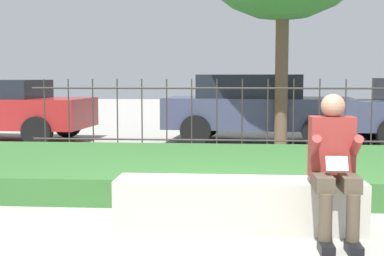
# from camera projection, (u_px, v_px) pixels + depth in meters

# --- Properties ---
(ground_plane) EXTENTS (60.00, 60.00, 0.00)m
(ground_plane) POSITION_uv_depth(u_px,v_px,m) (224.00, 229.00, 5.02)
(ground_plane) COLOR #9E9B93
(stone_bench) EXTENTS (2.30, 0.48, 0.48)m
(stone_bench) POSITION_uv_depth(u_px,v_px,m) (239.00, 207.00, 4.99)
(stone_bench) COLOR #B7B2A3
(stone_bench) RESTS_ON ground_plane
(person_seated_reader) EXTENTS (0.42, 0.73, 1.28)m
(person_seated_reader) POSITION_uv_depth(u_px,v_px,m) (334.00, 161.00, 4.60)
(person_seated_reader) COLOR black
(person_seated_reader) RESTS_ON ground_plane
(grass_berm) EXTENTS (9.35, 3.32, 0.31)m
(grass_berm) POSITION_uv_depth(u_px,v_px,m) (227.00, 170.00, 7.34)
(grass_berm) COLOR #33662D
(grass_berm) RESTS_ON ground_plane
(iron_fence) EXTENTS (7.35, 0.03, 1.39)m
(iron_fence) POSITION_uv_depth(u_px,v_px,m) (229.00, 116.00, 9.70)
(iron_fence) COLOR #332D28
(iron_fence) RESTS_ON ground_plane
(car_parked_center) EXTENTS (4.15, 2.16, 1.48)m
(car_parked_center) POSITION_uv_depth(u_px,v_px,m) (256.00, 107.00, 11.72)
(car_parked_center) COLOR #383D56
(car_parked_center) RESTS_ON ground_plane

